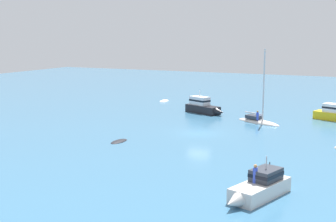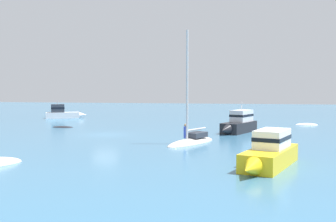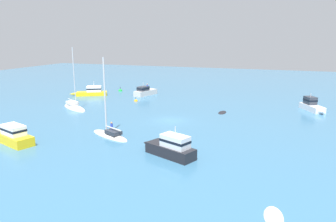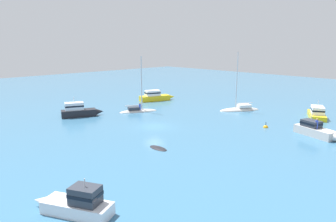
{
  "view_description": "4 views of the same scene",
  "coord_description": "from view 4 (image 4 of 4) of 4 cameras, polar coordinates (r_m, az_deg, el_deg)",
  "views": [
    {
      "loc": [
        -47.72,
        -18.79,
        11.09
      ],
      "look_at": [
        -3.16,
        2.36,
        2.86
      ],
      "focal_mm": 49.51,
      "sensor_mm": 36.0,
      "label": 1
    },
    {
      "loc": [
        13.52,
        -37.55,
        4.62
      ],
      "look_at": [
        5.73,
        2.89,
        2.24
      ],
      "focal_mm": 42.99,
      "sensor_mm": 36.0,
      "label": 2
    },
    {
      "loc": [
        41.14,
        14.39,
        11.54
      ],
      "look_at": [
        -1.45,
        -0.86,
        1.03
      ],
      "focal_mm": 34.17,
      "sensor_mm": 36.0,
      "label": 3
    },
    {
      "loc": [
        -32.42,
        28.7,
        11.54
      ],
      "look_at": [
        3.66,
        -6.2,
        0.7
      ],
      "focal_mm": 34.2,
      "sensor_mm": 36.0,
      "label": 4
    }
  ],
  "objects": [
    {
      "name": "ground_plane",
      "position": [
        44.81,
        -2.44,
        -2.75
      ],
      "size": [
        160.0,
        160.0,
        0.0
      ],
      "primitive_type": "plane",
      "color": "teal"
    },
    {
      "name": "ketch",
      "position": [
        56.48,
        12.66,
        0.22
      ],
      "size": [
        5.51,
        7.14,
        10.53
      ],
      "rotation": [
        0.0,
        0.0,
        1.01
      ],
      "color": "silver",
      "rests_on": "ground"
    },
    {
      "name": "powerboat",
      "position": [
        64.36,
        -2.26,
        2.61
      ],
      "size": [
        3.82,
        7.55,
        2.14
      ],
      "rotation": [
        0.0,
        0.0,
        4.39
      ],
      "color": "yellow",
      "rests_on": "ground"
    },
    {
      "name": "powerboat_1",
      "position": [
        23.48,
        -15.95,
        -15.56
      ],
      "size": [
        6.01,
        3.95,
        2.72
      ],
      "rotation": [
        0.0,
        0.0,
        0.47
      ],
      "color": "white",
      "rests_on": "ground"
    },
    {
      "name": "powerboat_2",
      "position": [
        44.1,
        24.92,
        -3.14
      ],
      "size": [
        6.61,
        3.36,
        2.76
      ],
      "rotation": [
        0.0,
        0.0,
        2.84
      ],
      "color": "silver",
      "rests_on": "ground"
    },
    {
      "name": "cabin_cruiser",
      "position": [
        52.47,
        -15.57,
        0.06
      ],
      "size": [
        3.91,
        6.59,
        3.17
      ],
      "rotation": [
        0.0,
        0.0,
        4.31
      ],
      "color": "black",
      "rests_on": "ground"
    },
    {
      "name": "sloop",
      "position": [
        54.35,
        -5.37,
        0.1
      ],
      "size": [
        4.29,
        6.56,
        9.72
      ],
      "rotation": [
        0.0,
        0.0,
        4.28
      ],
      "color": "silver",
      "rests_on": "ground"
    },
    {
      "name": "cabin_cruiser_1",
      "position": [
        54.78,
        24.99,
        -0.33
      ],
      "size": [
        4.76,
        7.2,
        2.92
      ],
      "rotation": [
        0.0,
        0.0,
        5.2
      ],
      "color": "yellow",
      "rests_on": "ground"
    },
    {
      "name": "dinghy",
      "position": [
        35.68,
        -1.76,
        -6.69
      ],
      "size": [
        2.6,
        1.21,
        0.31
      ],
      "rotation": [
        0.0,
        0.0,
        6.25
      ],
      "color": "black",
      "rests_on": "ground"
    },
    {
      "name": "mooring_buoy",
      "position": [
        46.18,
        17.01,
        -2.83
      ],
      "size": [
        0.69,
        0.69,
        1.1
      ],
      "color": "orange",
      "rests_on": "ground"
    }
  ]
}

